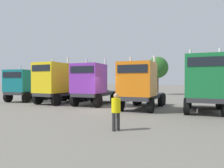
# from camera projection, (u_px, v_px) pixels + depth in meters

# --- Properties ---
(ground) EXTENTS (200.00, 200.00, 0.00)m
(ground) POSITION_uv_depth(u_px,v_px,m) (105.00, 110.00, 15.53)
(ground) COLOR slate
(semi_truck_teal) EXTENTS (3.49, 6.04, 3.89)m
(semi_truck_teal) POSITION_uv_depth(u_px,v_px,m) (24.00, 85.00, 22.18)
(semi_truck_teal) COLOR #333338
(semi_truck_teal) RESTS_ON ground
(semi_truck_yellow) EXTENTS (2.65, 6.05, 4.42)m
(semi_truck_yellow) POSITION_uv_depth(u_px,v_px,m) (55.00, 83.00, 19.79)
(semi_truck_yellow) COLOR #333338
(semi_truck_yellow) RESTS_ON ground
(semi_truck_purple) EXTENTS (3.00, 6.17, 4.22)m
(semi_truck_purple) POSITION_uv_depth(u_px,v_px,m) (92.00, 84.00, 18.55)
(semi_truck_purple) COLOR #333338
(semi_truck_purple) RESTS_ON ground
(semi_truck_orange) EXTENTS (2.87, 6.43, 4.11)m
(semi_truck_orange) POSITION_uv_depth(u_px,v_px,m) (140.00, 85.00, 15.79)
(semi_truck_orange) COLOR #333338
(semi_truck_orange) RESTS_ON ground
(semi_truck_green) EXTENTS (2.93, 6.13, 4.46)m
(semi_truck_green) POSITION_uv_depth(u_px,v_px,m) (205.00, 83.00, 14.13)
(semi_truck_green) COLOR #333338
(semi_truck_green) RESTS_ON ground
(visitor_in_hivis) EXTENTS (0.50, 0.50, 1.64)m
(visitor_in_hivis) POSITION_uv_depth(u_px,v_px,m) (116.00, 109.00, 9.21)
(visitor_in_hivis) COLOR #2B2B2B
(visitor_in_hivis) RESTS_ON ground
(oak_far_left) EXTENTS (3.73, 3.73, 5.47)m
(oak_far_left) POSITION_uv_depth(u_px,v_px,m) (90.00, 73.00, 37.18)
(oak_far_left) COLOR #4C3823
(oak_far_left) RESTS_ON ground
(oak_far_centre) EXTENTS (3.37, 3.37, 5.97)m
(oak_far_centre) POSITION_uv_depth(u_px,v_px,m) (157.00, 68.00, 33.13)
(oak_far_centre) COLOR #4C3823
(oak_far_centre) RESTS_ON ground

